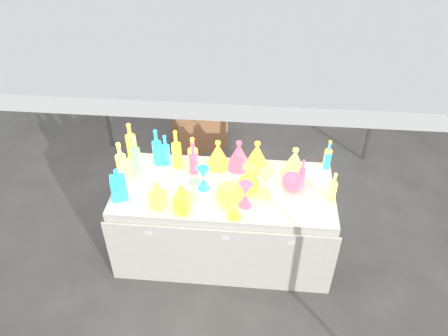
# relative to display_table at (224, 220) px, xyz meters

# --- Properties ---
(ground) EXTENTS (80.00, 80.00, 0.00)m
(ground) POSITION_rel_display_table_xyz_m (-0.00, 0.01, -0.37)
(ground) COLOR #625F5A
(ground) RESTS_ON ground
(display_table) EXTENTS (1.84, 0.83, 0.75)m
(display_table) POSITION_rel_display_table_xyz_m (0.00, 0.00, 0.00)
(display_table) COLOR silver
(display_table) RESTS_ON ground
(cardboard_box_closed) EXTENTS (0.71, 0.63, 0.43)m
(cardboard_box_closed) POSITION_rel_display_table_xyz_m (-0.45, 1.66, -0.16)
(cardboard_box_closed) COLOR #A9724C
(cardboard_box_closed) RESTS_ON ground
(cardboard_box_flat) EXTENTS (0.75, 0.57, 0.06)m
(cardboard_box_flat) POSITION_rel_display_table_xyz_m (0.17, 2.97, -0.34)
(cardboard_box_flat) COLOR #A9724C
(cardboard_box_flat) RESTS_ON ground
(bottle_0) EXTENTS (0.11, 0.11, 0.35)m
(bottle_0) POSITION_rel_display_table_xyz_m (-0.85, 0.36, 0.55)
(bottle_0) COLOR #ED163A
(bottle_0) RESTS_ON display_table
(bottle_1) EXTENTS (0.09, 0.09, 0.35)m
(bottle_1) POSITION_rel_display_table_xyz_m (-0.60, 0.28, 0.55)
(bottle_1) COLOR #178122
(bottle_1) RESTS_ON display_table
(bottle_2) EXTENTS (0.09, 0.09, 0.38)m
(bottle_2) POSITION_rel_display_table_xyz_m (-0.42, 0.24, 0.56)
(bottle_2) COLOR yellow
(bottle_2) RESTS_ON display_table
(bottle_3) EXTENTS (0.08, 0.08, 0.30)m
(bottle_3) POSITION_rel_display_table_xyz_m (-0.27, 0.19, 0.53)
(bottle_3) COLOR #212BC3
(bottle_3) RESTS_ON display_table
(bottle_4) EXTENTS (0.11, 0.11, 0.36)m
(bottle_4) POSITION_rel_display_table_xyz_m (-0.85, 0.05, 0.56)
(bottle_4) COLOR #156683
(bottle_4) RESTS_ON display_table
(bottle_5) EXTENTS (0.09, 0.09, 0.36)m
(bottle_5) POSITION_rel_display_table_xyz_m (-0.75, 0.15, 0.56)
(bottle_5) COLOR #AE229C
(bottle_5) RESTS_ON display_table
(bottle_6) EXTENTS (0.11, 0.11, 0.33)m
(bottle_6) POSITION_rel_display_table_xyz_m (-0.28, 0.22, 0.54)
(bottle_6) COLOR #ED163A
(bottle_6) RESTS_ON display_table
(bottle_7) EXTENTS (0.08, 0.08, 0.30)m
(bottle_7) POSITION_rel_display_table_xyz_m (-0.53, 0.27, 0.53)
(bottle_7) COLOR #178122
(bottle_7) RESTS_ON display_table
(decanter_0) EXTENTS (0.13, 0.13, 0.25)m
(decanter_0) POSITION_rel_display_table_xyz_m (-0.48, -0.27, 0.50)
(decanter_0) COLOR #ED163A
(decanter_0) RESTS_ON display_table
(decanter_1) EXTENTS (0.12, 0.12, 0.26)m
(decanter_1) POSITION_rel_display_table_xyz_m (-0.29, -0.30, 0.51)
(decanter_1) COLOR yellow
(decanter_1) RESTS_ON display_table
(decanter_2) EXTENTS (0.15, 0.15, 0.29)m
(decanter_2) POSITION_rel_display_table_xyz_m (-0.81, -0.19, 0.52)
(decanter_2) COLOR #178122
(decanter_2) RESTS_ON display_table
(hourglass_0) EXTENTS (0.13, 0.13, 0.22)m
(hourglass_0) POSITION_rel_display_table_xyz_m (0.11, -0.33, 0.49)
(hourglass_0) COLOR yellow
(hourglass_0) RESTS_ON display_table
(hourglass_1) EXTENTS (0.13, 0.13, 0.22)m
(hourglass_1) POSITION_rel_display_table_xyz_m (0.18, -0.19, 0.49)
(hourglass_1) COLOR #212BC3
(hourglass_1) RESTS_ON display_table
(hourglass_2) EXTENTS (0.16, 0.16, 0.25)m
(hourglass_2) POSITION_rel_display_table_xyz_m (0.33, -0.07, 0.50)
(hourglass_2) COLOR #156683
(hourglass_2) RESTS_ON display_table
(hourglass_3) EXTENTS (0.13, 0.13, 0.19)m
(hourglass_3) POSITION_rel_display_table_xyz_m (-0.22, -0.17, 0.47)
(hourglass_3) COLOR #AE229C
(hourglass_3) RESTS_ON display_table
(hourglass_4) EXTENTS (0.12, 0.12, 0.21)m
(hourglass_4) POSITION_rel_display_table_xyz_m (0.20, 0.04, 0.48)
(hourglass_4) COLOR #ED163A
(hourglass_4) RESTS_ON display_table
(hourglass_5) EXTENTS (0.14, 0.14, 0.21)m
(hourglass_5) POSITION_rel_display_table_xyz_m (-0.16, -0.02, 0.48)
(hourglass_5) COLOR #178122
(hourglass_5) RESTS_ON display_table
(globe_0) EXTENTS (0.20, 0.20, 0.16)m
(globe_0) POSITION_rel_display_table_xyz_m (0.05, -0.16, 0.45)
(globe_0) COLOR #ED163A
(globe_0) RESTS_ON display_table
(globe_2) EXTENTS (0.19, 0.19, 0.14)m
(globe_2) POSITION_rel_display_table_xyz_m (0.20, -0.03, 0.45)
(globe_2) COLOR yellow
(globe_2) RESTS_ON display_table
(globe_3) EXTENTS (0.20, 0.20, 0.14)m
(globe_3) POSITION_rel_display_table_xyz_m (0.55, 0.04, 0.45)
(globe_3) COLOR #212BC3
(globe_3) RESTS_ON display_table
(lampshade_0) EXTENTS (0.28, 0.28, 0.27)m
(lampshade_0) POSITION_rel_display_table_xyz_m (0.26, 0.29, 0.51)
(lampshade_0) COLOR #D7EF32
(lampshade_0) RESTS_ON display_table
(lampshade_1) EXTENTS (0.22, 0.22, 0.25)m
(lampshade_1) POSITION_rel_display_table_xyz_m (-0.08, 0.29, 0.50)
(lampshade_1) COLOR #D7EF32
(lampshade_1) RESTS_ON display_table
(lampshade_2) EXTENTS (0.25, 0.25, 0.26)m
(lampshade_2) POSITION_rel_display_table_xyz_m (0.10, 0.29, 0.51)
(lampshade_2) COLOR #212BC3
(lampshade_2) RESTS_ON display_table
(lampshade_3) EXTENTS (0.23, 0.23, 0.26)m
(lampshade_3) POSITION_rel_display_table_xyz_m (0.57, 0.23, 0.51)
(lampshade_3) COLOR #156683
(lampshade_3) RESTS_ON display_table
(bottle_8) EXTENTS (0.07, 0.07, 0.27)m
(bottle_8) POSITION_rel_display_table_xyz_m (0.86, 0.34, 0.51)
(bottle_8) COLOR #178122
(bottle_8) RESTS_ON display_table
(bottle_9) EXTENTS (0.07, 0.07, 0.28)m
(bottle_9) POSITION_rel_display_table_xyz_m (0.86, 0.35, 0.52)
(bottle_9) COLOR yellow
(bottle_9) RESTS_ON display_table
(bottle_10) EXTENTS (0.07, 0.07, 0.25)m
(bottle_10) POSITION_rel_display_table_xyz_m (0.63, 0.10, 0.50)
(bottle_10) COLOR #212BC3
(bottle_10) RESTS_ON display_table
(bottle_11) EXTENTS (0.08, 0.08, 0.27)m
(bottle_11) POSITION_rel_display_table_xyz_m (0.86, -0.07, 0.51)
(bottle_11) COLOR #156683
(bottle_11) RESTS_ON display_table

